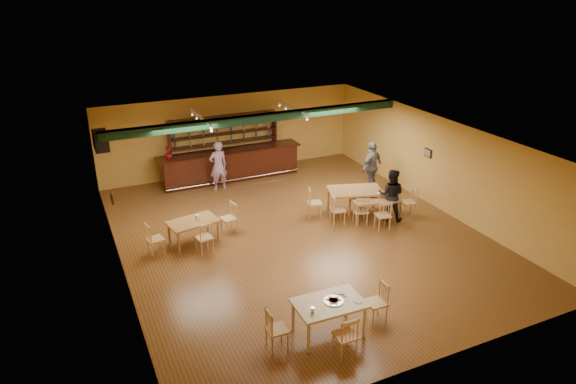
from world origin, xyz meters
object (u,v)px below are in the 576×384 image
bar_counter (231,165)px  patron_right_a (391,195)px  dining_table_b (354,202)px  dining_table_d (374,208)px  dining_table_a (194,232)px  near_table (329,318)px  patron_bar (218,166)px

bar_counter → patron_right_a: size_ratio=3.26×
dining_table_b → dining_table_d: size_ratio=1.14×
dining_table_a → near_table: size_ratio=0.94×
patron_bar → dining_table_d: bearing=124.4°
dining_table_a → dining_table_b: bearing=-13.2°
bar_counter → patron_bar: patron_bar is taller
dining_table_b → patron_bar: patron_bar is taller
dining_table_d → patron_right_a: 0.68m
dining_table_b → dining_table_a: bearing=-165.5°
dining_table_b → patron_right_a: 1.20m
patron_bar → patron_right_a: (4.11, -4.57, -0.07)m
dining_table_d → near_table: bearing=-121.9°
bar_counter → dining_table_d: (2.93, -5.18, -0.20)m
dining_table_b → dining_table_d: 0.68m
dining_table_d → patron_bar: bearing=140.7°
dining_table_a → dining_table_d: size_ratio=0.93×
dining_table_b → dining_table_d: (0.34, -0.58, -0.05)m
dining_table_b → patron_bar: (-3.31, 3.77, 0.48)m
bar_counter → near_table: size_ratio=3.71×
near_table → patron_bar: size_ratio=0.81×
dining_table_d → dining_table_b: bearing=131.3°
dining_table_a → patron_right_a: patron_right_a is taller
dining_table_a → patron_right_a: (5.98, -1.05, 0.49)m
bar_counter → dining_table_b: bar_counter is taller
bar_counter → near_table: 9.57m
dining_table_a → patron_bar: 4.02m
near_table → patron_right_a: (4.45, 4.11, 0.44)m
near_table → bar_counter: bearing=85.2°
near_table → patron_right_a: size_ratio=0.88×
near_table → patron_right_a: bearing=44.3°
bar_counter → dining_table_d: 5.95m
dining_table_b → patron_right_a: size_ratio=1.01×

